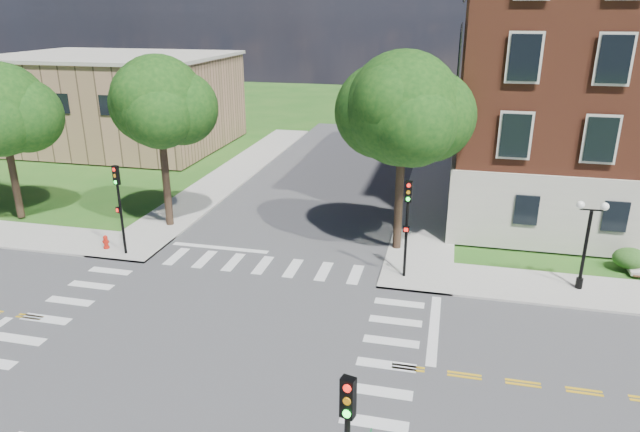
% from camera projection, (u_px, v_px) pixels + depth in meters
% --- Properties ---
extents(ground, '(160.00, 160.00, 0.00)m').
position_uv_depth(ground, '(205.00, 341.00, 22.51)').
color(ground, '#225718').
rests_on(ground, ground).
extents(road_ew, '(90.00, 12.00, 0.01)m').
position_uv_depth(road_ew, '(205.00, 341.00, 22.51)').
color(road_ew, '#3D3D3F').
rests_on(road_ew, ground).
extents(road_ns, '(12.00, 90.00, 0.01)m').
position_uv_depth(road_ns, '(205.00, 341.00, 22.51)').
color(road_ns, '#3D3D3F').
rests_on(road_ns, ground).
extents(sidewalk_ne, '(34.00, 34.00, 0.12)m').
position_uv_depth(sidewalk_ne, '(558.00, 232.00, 33.25)').
color(sidewalk_ne, '#9E9B93').
rests_on(sidewalk_ne, ground).
extents(sidewalk_nw, '(34.00, 34.00, 0.12)m').
position_uv_depth(sidewalk_nw, '(91.00, 195.00, 39.85)').
color(sidewalk_nw, '#9E9B93').
rests_on(sidewalk_nw, ground).
extents(crosswalk_east, '(2.20, 10.20, 0.02)m').
position_uv_depth(crosswalk_east, '(386.00, 365.00, 20.97)').
color(crosswalk_east, silver).
rests_on(crosswalk_east, ground).
extents(stop_bar_east, '(0.40, 5.50, 0.00)m').
position_uv_depth(stop_bar_east, '(434.00, 329.00, 23.37)').
color(stop_bar_east, silver).
rests_on(stop_bar_east, ground).
extents(secondary_building, '(20.40, 15.40, 8.30)m').
position_uv_depth(secondary_building, '(115.00, 100.00, 53.20)').
color(secondary_building, '#8E6E4E').
rests_on(secondary_building, ground).
extents(tree_b, '(5.44, 5.44, 9.42)m').
position_uv_depth(tree_b, '(1.00, 110.00, 33.24)').
color(tree_b, black).
rests_on(tree_b, ground).
extents(tree_c, '(5.20, 5.20, 9.94)m').
position_uv_depth(tree_c, '(159.00, 102.00, 31.85)').
color(tree_c, black).
rests_on(tree_c, ground).
extents(tree_d, '(5.80, 5.80, 10.42)m').
position_uv_depth(tree_d, '(403.00, 109.00, 28.46)').
color(tree_d, black).
rests_on(tree_d, ground).
extents(traffic_signal_ne, '(0.33, 0.36, 4.80)m').
position_uv_depth(traffic_signal_ne, '(407.00, 217.00, 26.65)').
color(traffic_signal_ne, black).
rests_on(traffic_signal_ne, ground).
extents(traffic_signal_nw, '(0.38, 0.45, 4.80)m').
position_uv_depth(traffic_signal_nw, '(119.00, 198.00, 29.20)').
color(traffic_signal_nw, black).
rests_on(traffic_signal_nw, ground).
extents(twin_lamp_west, '(1.36, 0.36, 4.23)m').
position_uv_depth(twin_lamp_west, '(587.00, 240.00, 25.69)').
color(twin_lamp_west, black).
rests_on(twin_lamp_west, ground).
extents(fire_hydrant, '(0.35, 0.35, 0.75)m').
position_uv_depth(fire_hydrant, '(106.00, 242.00, 30.77)').
color(fire_hydrant, red).
rests_on(fire_hydrant, ground).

